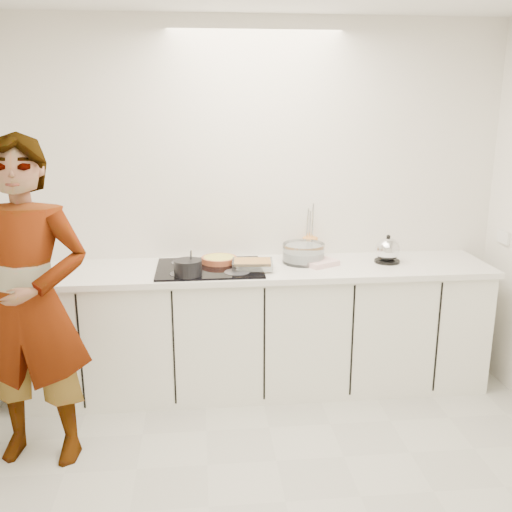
{
  "coord_description": "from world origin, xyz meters",
  "views": [
    {
      "loc": [
        -0.41,
        -2.51,
        2.0
      ],
      "look_at": [
        -0.05,
        1.05,
        1.05
      ],
      "focal_mm": 40.0,
      "sensor_mm": 36.0,
      "label": 1
    }
  ],
  "objects": [
    {
      "name": "tart_dish",
      "position": [
        -0.28,
        1.37,
        0.95
      ],
      "size": [
        0.3,
        0.3,
        0.04
      ],
      "color": "#A55030",
      "rests_on": "hob"
    },
    {
      "name": "utensil_crock",
      "position": [
        0.4,
        1.54,
        0.98
      ],
      "size": [
        0.14,
        0.14,
        0.14
      ],
      "primitive_type": "cylinder",
      "rotation": [
        0.0,
        0.0,
        -0.34
      ],
      "color": "#F59639",
      "rests_on": "countertop"
    },
    {
      "name": "wall_back",
      "position": [
        0.0,
        1.6,
        1.3
      ],
      "size": [
        3.6,
        0.0,
        2.6
      ],
      "primitive_type": "cube",
      "color": "white",
      "rests_on": "ground"
    },
    {
      "name": "tea_towel",
      "position": [
        0.43,
        1.28,
        0.93
      ],
      "size": [
        0.27,
        0.25,
        0.04
      ],
      "primitive_type": "cube",
      "rotation": [
        0.0,
        0.0,
        0.51
      ],
      "color": "white",
      "rests_on": "countertop"
    },
    {
      "name": "wall_front",
      "position": [
        0.0,
        -1.6,
        1.3
      ],
      "size": [
        3.6,
        0.0,
        2.6
      ],
      "primitive_type": "cube",
      "color": "white",
      "rests_on": "ground"
    },
    {
      "name": "saucepan",
      "position": [
        -0.49,
        1.08,
        0.98
      ],
      "size": [
        0.21,
        0.21,
        0.17
      ],
      "color": "black",
      "rests_on": "hob"
    },
    {
      "name": "base_cabinets",
      "position": [
        0.0,
        1.28,
        0.43
      ],
      "size": [
        3.2,
        0.58,
        0.87
      ],
      "primitive_type": "cube",
      "color": "white",
      "rests_on": "floor"
    },
    {
      "name": "kettle",
      "position": [
        0.92,
        1.31,
        1.0
      ],
      "size": [
        0.2,
        0.2,
        0.2
      ],
      "color": "black",
      "rests_on": "countertop"
    },
    {
      "name": "countertop",
      "position": [
        0.0,
        1.28,
        0.89
      ],
      "size": [
        3.24,
        0.64,
        0.04
      ],
      "primitive_type": "cube",
      "color": "white",
      "rests_on": "base_cabinets"
    },
    {
      "name": "cook",
      "position": [
        -1.35,
        0.57,
        0.93
      ],
      "size": [
        0.74,
        0.54,
        1.86
      ],
      "primitive_type": "imported",
      "rotation": [
        0.0,
        0.0,
        -0.14
      ],
      "color": "white",
      "rests_on": "floor"
    },
    {
      "name": "floor",
      "position": [
        0.0,
        0.0,
        0.0
      ],
      "size": [
        3.6,
        3.2,
        0.0
      ],
      "primitive_type": "cube",
      "color": "beige",
      "rests_on": "ground"
    },
    {
      "name": "baking_dish",
      "position": [
        -0.06,
        1.21,
        0.95
      ],
      "size": [
        0.29,
        0.22,
        0.05
      ],
      "color": "silver",
      "rests_on": "hob"
    },
    {
      "name": "hob",
      "position": [
        -0.35,
        1.26,
        0.92
      ],
      "size": [
        0.72,
        0.54,
        0.01
      ],
      "primitive_type": "cube",
      "color": "black",
      "rests_on": "countertop"
    },
    {
      "name": "mixing_bowl",
      "position": [
        0.32,
        1.36,
        0.97
      ],
      "size": [
        0.39,
        0.39,
        0.14
      ],
      "color": "silver",
      "rests_on": "countertop"
    }
  ]
}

